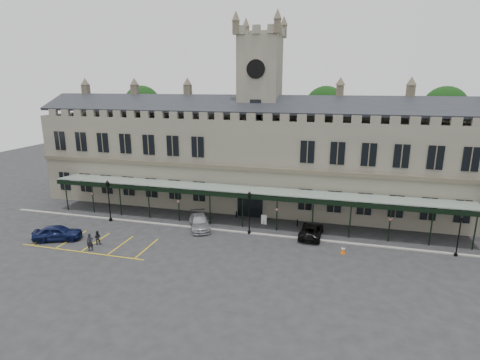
% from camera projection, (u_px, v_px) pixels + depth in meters
% --- Properties ---
extents(ground, '(140.00, 140.00, 0.00)m').
position_uv_depth(ground, '(224.00, 253.00, 37.06)').
color(ground, '#242426').
extents(station_building, '(60.00, 10.36, 17.30)m').
position_uv_depth(station_building, '(259.00, 159.00, 50.33)').
color(station_building, '#696557').
rests_on(station_building, ground).
extents(clock_tower, '(5.60, 5.60, 24.80)m').
position_uv_depth(clock_tower, '(260.00, 109.00, 48.74)').
color(clock_tower, '#696557').
rests_on(clock_tower, ground).
extents(canopy, '(50.00, 4.10, 4.30)m').
position_uv_depth(canopy, '(243.00, 207.00, 43.44)').
color(canopy, '#8C9E93').
rests_on(canopy, ground).
extents(kerb, '(60.00, 0.40, 0.12)m').
position_uv_depth(kerb, '(239.00, 232.00, 42.19)').
color(kerb, gray).
rests_on(kerb, ground).
extents(parking_markings, '(16.00, 6.00, 0.01)m').
position_uv_depth(parking_markings, '(93.00, 244.00, 39.13)').
color(parking_markings, gold).
rests_on(parking_markings, ground).
extents(tree_behind_left, '(6.00, 6.00, 16.00)m').
position_uv_depth(tree_behind_left, '(142.00, 105.00, 62.71)').
color(tree_behind_left, '#332314').
rests_on(tree_behind_left, ground).
extents(tree_behind_mid, '(6.00, 6.00, 16.00)m').
position_uv_depth(tree_behind_mid, '(325.00, 108.00, 55.26)').
color(tree_behind_mid, '#332314').
rests_on(tree_behind_mid, ground).
extents(tree_behind_right, '(6.00, 6.00, 16.00)m').
position_uv_depth(tree_behind_right, '(444.00, 110.00, 51.28)').
color(tree_behind_right, '#332314').
rests_on(tree_behind_right, ground).
extents(lamp_post_left, '(0.49, 0.49, 5.17)m').
position_uv_depth(lamp_post_left, '(109.00, 197.00, 45.01)').
color(lamp_post_left, black).
rests_on(lamp_post_left, ground).
extents(lamp_post_mid, '(0.47, 0.47, 4.97)m').
position_uv_depth(lamp_post_mid, '(249.00, 209.00, 41.12)').
color(lamp_post_mid, black).
rests_on(lamp_post_mid, ground).
extents(lamp_post_right, '(0.41, 0.41, 4.28)m').
position_uv_depth(lamp_post_right, '(459.00, 232.00, 35.83)').
color(lamp_post_right, black).
rests_on(lamp_post_right, ground).
extents(traffic_cone, '(0.49, 0.49, 0.78)m').
position_uv_depth(traffic_cone, '(343.00, 250.00, 36.90)').
color(traffic_cone, '#DC5606').
rests_on(traffic_cone, ground).
extents(sign_board, '(0.68, 0.14, 1.17)m').
position_uv_depth(sign_board, '(264.00, 220.00, 44.54)').
color(sign_board, black).
rests_on(sign_board, ground).
extents(bollard_left, '(0.15, 0.15, 0.85)m').
position_uv_depth(bollard_left, '(236.00, 214.00, 46.77)').
color(bollard_left, black).
rests_on(bollard_left, ground).
extents(bollard_right, '(0.15, 0.15, 0.85)m').
position_uv_depth(bollard_right, '(297.00, 223.00, 43.95)').
color(bollard_right, black).
rests_on(bollard_right, ground).
extents(car_left_a, '(5.27, 3.70, 1.66)m').
position_uv_depth(car_left_a, '(58.00, 233.00, 39.97)').
color(car_left_a, '#0D163D').
rests_on(car_left_a, ground).
extents(car_taxi, '(4.24, 5.64, 1.52)m').
position_uv_depth(car_taxi, '(200.00, 222.00, 43.32)').
color(car_taxi, gray).
rests_on(car_taxi, ground).
extents(car_van, '(2.55, 5.10, 1.39)m').
position_uv_depth(car_van, '(311.00, 230.00, 40.96)').
color(car_van, black).
rests_on(car_van, ground).
extents(person_a, '(0.77, 0.64, 1.80)m').
position_uv_depth(person_a, '(90.00, 242.00, 37.42)').
color(person_a, black).
rests_on(person_a, ground).
extents(person_b, '(0.91, 0.84, 1.52)m').
position_uv_depth(person_b, '(97.00, 237.00, 38.93)').
color(person_b, black).
rests_on(person_b, ground).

